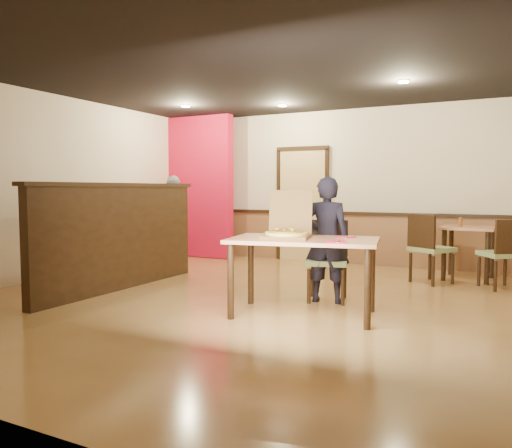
{
  "coord_description": "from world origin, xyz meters",
  "views": [
    {
      "loc": [
        2.71,
        -5.36,
        1.37
      ],
      "look_at": [
        -0.03,
        0.0,
        0.94
      ],
      "focal_mm": 35.0,
      "sensor_mm": 36.0,
      "label": 1
    }
  ],
  "objects": [
    {
      "name": "diner_chair",
      "position": [
        0.74,
        0.46,
        0.53
      ],
      "size": [
        0.59,
        0.59,
        0.98
      ],
      "rotation": [
        0.0,
        0.0,
        0.24
      ],
      "color": "#73884F",
      "rests_on": "floor"
    },
    {
      "name": "spot_a",
      "position": [
        -2.3,
        1.8,
        2.78
      ],
      "size": [
        0.14,
        0.14,
        0.02
      ],
      "primitive_type": "cylinder",
      "color": "beige",
      "rests_on": "ceiling"
    },
    {
      "name": "main_table",
      "position": [
        0.75,
        -0.4,
        0.73
      ],
      "size": [
        1.7,
        1.17,
        0.84
      ],
      "rotation": [
        0.0,
        0.0,
        0.19
      ],
      "color": "#B1704A",
      "rests_on": "floor"
    },
    {
      "name": "napkin_near",
      "position": [
        1.18,
        -0.6,
        0.84
      ],
      "size": [
        0.25,
        0.25,
        0.01
      ],
      "rotation": [
        0.0,
        0.0,
        0.31
      ],
      "color": "red",
      "rests_on": "main_table"
    },
    {
      "name": "booth_partition",
      "position": [
        -2.0,
        -0.2,
        0.74
      ],
      "size": [
        0.2,
        3.1,
        1.44
      ],
      "color": "black",
      "rests_on": "floor"
    },
    {
      "name": "red_accent_panel",
      "position": [
        -2.9,
        3.0,
        1.4
      ],
      "size": [
        1.6,
        0.2,
        2.78
      ],
      "primitive_type": "cube",
      "color": "red",
      "rests_on": "floor"
    },
    {
      "name": "pizza",
      "position": [
        0.58,
        -0.48,
        0.89
      ],
      "size": [
        0.55,
        0.55,
        0.03
      ],
      "primitive_type": "cylinder",
      "rotation": [
        0.0,
        0.0,
        0.23
      ],
      "color": "#F0C757",
      "rests_on": "pizza_box"
    },
    {
      "name": "chair_rail_back",
      "position": [
        0.0,
        3.45,
        0.92
      ],
      "size": [
        7.0,
        0.06,
        0.06
      ],
      "primitive_type": "cube",
      "color": "black",
      "rests_on": "wall_back"
    },
    {
      "name": "ceiling",
      "position": [
        0.0,
        0.0,
        2.8
      ],
      "size": [
        7.0,
        7.0,
        0.0
      ],
      "primitive_type": "plane",
      "rotation": [
        3.14,
        0.0,
        0.0
      ],
      "color": "black",
      "rests_on": "wall_back"
    },
    {
      "name": "side_chair_right",
      "position": [
        2.66,
        2.12,
        0.52
      ],
      "size": [
        0.66,
        0.66,
        0.96
      ],
      "rotation": [
        0.0,
        0.0,
        3.73
      ],
      "color": "#73884F",
      "rests_on": "floor"
    },
    {
      "name": "wainscot_back",
      "position": [
        0.0,
        3.47,
        0.45
      ],
      "size": [
        7.0,
        0.04,
        0.9
      ],
      "primitive_type": "cube",
      "color": "brown",
      "rests_on": "floor"
    },
    {
      "name": "condiment",
      "position": [
        2.06,
        2.63,
        0.87
      ],
      "size": [
        0.05,
        0.05,
        0.13
      ],
      "primitive_type": "cylinder",
      "color": "brown",
      "rests_on": "side_table"
    },
    {
      "name": "side_table",
      "position": [
        2.17,
        2.73,
        0.62
      ],
      "size": [
        0.8,
        0.8,
        0.8
      ],
      "rotation": [
        0.0,
        0.0,
        -0.07
      ],
      "color": "#B1704A",
      "rests_on": "floor"
    },
    {
      "name": "diner",
      "position": [
        0.77,
        0.31,
        0.76
      ],
      "size": [
        0.59,
        0.43,
        1.51
      ],
      "primitive_type": "imported",
      "rotation": [
        0.0,
        0.0,
        3.27
      ],
      "color": "black",
      "rests_on": "floor"
    },
    {
      "name": "back_door",
      "position": [
        -0.8,
        3.46,
        1.05
      ],
      "size": [
        0.9,
        0.06,
        2.1
      ],
      "primitive_type": "cube",
      "color": "tan",
      "rests_on": "wall_back"
    },
    {
      "name": "spot_b",
      "position": [
        -0.8,
        2.5,
        2.78
      ],
      "size": [
        0.14,
        0.14,
        0.02
      ],
      "primitive_type": "cylinder",
      "color": "beige",
      "rests_on": "ceiling"
    },
    {
      "name": "pizza_box",
      "position": [
        0.57,
        -0.43,
        0.9
      ],
      "size": [
        0.61,
        0.67,
        0.51
      ],
      "rotation": [
        0.0,
        0.0,
        0.24
      ],
      "color": "brown",
      "rests_on": "main_table"
    },
    {
      "name": "side_chair_left",
      "position": [
        1.68,
        2.11,
        0.55
      ],
      "size": [
        0.69,
        0.69,
        1.0
      ],
      "rotation": [
        0.0,
        0.0,
        2.57
      ],
      "color": "#73884F",
      "rests_on": "floor"
    },
    {
      "name": "floor",
      "position": [
        0.0,
        0.0,
        0.0
      ],
      "size": [
        7.0,
        7.0,
        0.0
      ],
      "primitive_type": "plane",
      "color": "#A97B41",
      "rests_on": "ground"
    },
    {
      "name": "wall_left",
      "position": [
        -3.5,
        0.0,
        1.4
      ],
      "size": [
        0.0,
        7.0,
        7.0
      ],
      "primitive_type": "plane",
      "rotation": [
        1.57,
        0.0,
        1.57
      ],
      "color": "beige",
      "rests_on": "floor"
    },
    {
      "name": "spot_c",
      "position": [
        1.4,
        1.5,
        2.78
      ],
      "size": [
        0.14,
        0.14,
        0.02
      ],
      "primitive_type": "cylinder",
      "color": "beige",
      "rests_on": "ceiling"
    },
    {
      "name": "wall_back",
      "position": [
        0.0,
        3.5,
        1.4
      ],
      "size": [
        7.0,
        0.0,
        7.0
      ],
      "primitive_type": "plane",
      "rotation": [
        1.57,
        0.0,
        0.0
      ],
      "color": "beige",
      "rests_on": "floor"
    },
    {
      "name": "napkin_far",
      "position": [
        1.12,
        -0.11,
        0.84
      ],
      "size": [
        0.23,
        0.23,
        0.01
      ],
      "rotation": [
        0.0,
        0.0,
        0.11
      ],
      "color": "red",
      "rests_on": "main_table"
    },
    {
      "name": "passerby",
      "position": [
        -2.87,
        2.18,
        0.81
      ],
      "size": [
        0.75,
        1.02,
        1.61
      ],
      "primitive_type": "imported",
      "rotation": [
        0.0,
        0.0,
        2.0
      ],
      "color": "#919199",
      "rests_on": "floor"
    }
  ]
}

